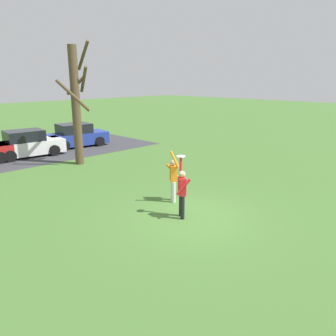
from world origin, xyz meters
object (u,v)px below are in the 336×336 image
object	(u,v)px
bare_tree_tall	(76,103)
person_defender	(173,177)
frisbee_disc	(181,156)
parked_car_blue	(76,136)
parked_car_white	(27,144)
person_catcher	(182,190)

from	to	relation	value
bare_tree_tall	person_defender	bearing A→B (deg)	-94.29
frisbee_disc	parked_car_blue	xyz separation A→B (m)	(3.79, 13.34, -1.37)
frisbee_disc	parked_car_blue	size ratio (longest dim) A/B	0.07
parked_car_white	parked_car_blue	distance (m)	3.71
parked_car_white	parked_car_blue	xyz separation A→B (m)	(3.67, 0.57, 0.00)
frisbee_disc	person_catcher	bearing A→B (deg)	-125.48
bare_tree_tall	parked_car_white	bearing A→B (deg)	107.70
parked_car_white	parked_car_blue	world-z (taller)	same
frisbee_disc	bare_tree_tall	xyz separation A→B (m)	(1.37, 8.83, 1.21)
frisbee_disc	parked_car_white	world-z (taller)	frisbee_disc
person_defender	parked_car_white	size ratio (longest dim) A/B	0.48
frisbee_disc	bare_tree_tall	bearing A→B (deg)	81.18
parked_car_white	parked_car_blue	bearing A→B (deg)	14.92
frisbee_disc	bare_tree_tall	world-z (taller)	bare_tree_tall
person_catcher	bare_tree_tall	xyz separation A→B (m)	(1.50, 9.02, 2.32)
person_catcher	parked_car_blue	xyz separation A→B (m)	(3.92, 13.52, -0.25)
frisbee_disc	person_defender	bearing A→B (deg)	54.52
parked_car_white	bare_tree_tall	distance (m)	4.86
person_defender	parked_car_white	xyz separation A→B (m)	(-0.68, 11.65, -0.25)
person_catcher	frisbee_disc	size ratio (longest dim) A/B	7.43
person_defender	bare_tree_tall	world-z (taller)	bare_tree_tall
person_defender	parked_car_blue	xyz separation A→B (m)	(2.99, 12.23, -0.25)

